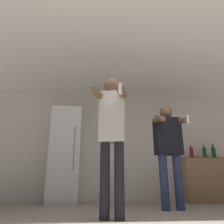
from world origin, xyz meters
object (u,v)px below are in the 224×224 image
(person_woman_foreground, at_px, (112,129))
(person_man_side, at_px, (169,145))
(bottle_short_whiskey, at_px, (205,153))
(bottle_tall_gin, at_px, (191,152))
(refrigerator, at_px, (66,155))
(bottle_brown_liquor, at_px, (214,153))

(person_woman_foreground, bearing_deg, person_man_side, 38.70)
(bottle_short_whiskey, height_order, bottle_tall_gin, bottle_tall_gin)
(refrigerator, relative_size, bottle_short_whiskey, 6.33)
(refrigerator, distance_m, bottle_brown_liquor, 3.34)
(bottle_brown_liquor, height_order, person_woman_foreground, person_woman_foreground)
(bottle_short_whiskey, xyz_separation_m, bottle_tall_gin, (-0.31, 0.00, 0.00))
(bottle_short_whiskey, bearing_deg, bottle_brown_liquor, -0.00)
(person_woman_foreground, relative_size, person_man_side, 1.05)
(refrigerator, distance_m, person_man_side, 2.19)
(refrigerator, height_order, person_man_side, refrigerator)
(bottle_brown_liquor, relative_size, bottle_tall_gin, 1.06)
(bottle_short_whiskey, bearing_deg, bottle_tall_gin, 180.00)
(bottle_tall_gin, height_order, person_man_side, person_man_side)
(refrigerator, bearing_deg, person_woman_foreground, -68.41)
(person_man_side, bearing_deg, bottle_brown_liquor, 40.00)
(refrigerator, distance_m, bottle_short_whiskey, 3.12)
(bottle_short_whiskey, height_order, bottle_brown_liquor, bottle_brown_liquor)
(person_man_side, bearing_deg, refrigerator, 146.95)
(refrigerator, relative_size, bottle_tall_gin, 6.17)
(bottle_brown_liquor, bearing_deg, person_man_side, -140.00)
(person_man_side, bearing_deg, person_woman_foreground, -141.30)
(refrigerator, bearing_deg, bottle_tall_gin, 1.38)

